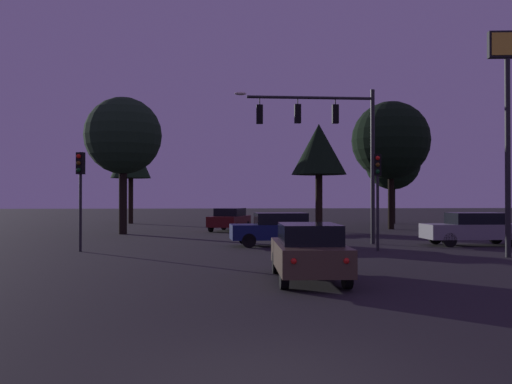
% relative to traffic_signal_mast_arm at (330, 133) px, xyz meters
% --- Properties ---
extents(ground_plane, '(168.00, 168.00, 0.00)m').
position_rel_traffic_signal_mast_arm_xyz_m(ground_plane, '(-4.91, 5.18, -5.30)').
color(ground_plane, black).
rests_on(ground_plane, ground).
extents(traffic_signal_mast_arm, '(6.74, 0.37, 7.42)m').
position_rel_traffic_signal_mast_arm_xyz_m(traffic_signal_mast_arm, '(0.00, 0.00, 0.00)').
color(traffic_signal_mast_arm, '#232326').
rests_on(traffic_signal_mast_arm, ground).
extents(traffic_light_corner_left, '(0.35, 0.38, 4.03)m').
position_rel_traffic_signal_mast_arm_xyz_m(traffic_light_corner_left, '(1.25, -3.44, -2.43)').
color(traffic_light_corner_left, '#232326').
rests_on(traffic_light_corner_left, ground).
extents(traffic_light_corner_right, '(0.36, 0.38, 4.08)m').
position_rel_traffic_signal_mast_arm_xyz_m(traffic_light_corner_right, '(-11.02, -2.76, -2.40)').
color(traffic_light_corner_right, '#232326').
rests_on(traffic_light_corner_right, ground).
extents(car_nearside_lane, '(1.93, 4.34, 1.52)m').
position_rel_traffic_signal_mast_arm_xyz_m(car_nearside_lane, '(-3.06, -11.28, -4.50)').
color(car_nearside_lane, '#473828').
rests_on(car_nearside_lane, ground).
extents(car_crossing_left, '(4.43, 1.95, 1.52)m').
position_rel_traffic_signal_mast_arm_xyz_m(car_crossing_left, '(-2.59, -0.79, -4.50)').
color(car_crossing_left, '#0F1947').
rests_on(car_crossing_left, ground).
extents(car_crossing_right, '(4.61, 1.81, 1.52)m').
position_rel_traffic_signal_mast_arm_xyz_m(car_crossing_right, '(6.50, -1.23, -4.50)').
color(car_crossing_right, gray).
rests_on(car_crossing_right, ground).
extents(car_far_lane, '(3.09, 4.33, 1.52)m').
position_rel_traffic_signal_mast_arm_xyz_m(car_far_lane, '(-4.45, 10.83, -4.50)').
color(car_far_lane, '#4C0F0F').
rests_on(car_far_lane, ground).
extents(store_sign_illuminated, '(1.42, 0.42, 8.42)m').
position_rel_traffic_signal_mast_arm_xyz_m(store_sign_illuminated, '(5.35, -6.21, 0.75)').
color(store_sign_illuminated, '#232326').
rests_on(store_sign_illuminated, ground).
extents(tree_behind_sign, '(4.69, 4.69, 8.35)m').
position_rel_traffic_signal_mast_arm_xyz_m(tree_behind_sign, '(-11.03, 8.16, 0.67)').
color(tree_behind_sign, black).
rests_on(tree_behind_sign, ground).
extents(tree_left_far, '(3.61, 3.61, 7.08)m').
position_rel_traffic_signal_mast_arm_xyz_m(tree_left_far, '(1.37, 9.71, 0.05)').
color(tree_left_far, black).
rests_on(tree_left_far, ground).
extents(tree_center_horizon, '(5.50, 5.50, 9.03)m').
position_rel_traffic_signal_mast_arm_xyz_m(tree_center_horizon, '(6.98, 12.01, 0.96)').
color(tree_center_horizon, black).
rests_on(tree_center_horizon, ground).
extents(tree_right_cluster, '(3.43, 3.43, 7.89)m').
position_rel_traffic_signal_mast_arm_xyz_m(tree_right_cluster, '(-12.59, 22.07, 0.55)').
color(tree_right_cluster, black).
rests_on(tree_right_cluster, ground).
extents(tree_lot_edge, '(4.74, 4.74, 7.66)m').
position_rel_traffic_signal_mast_arm_xyz_m(tree_lot_edge, '(9.90, 20.27, -0.03)').
color(tree_lot_edge, black).
rests_on(tree_lot_edge, ground).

